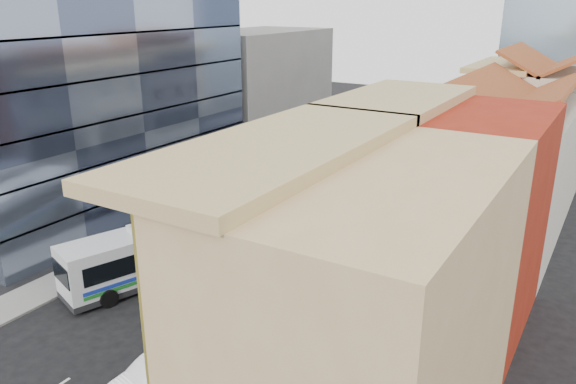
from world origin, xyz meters
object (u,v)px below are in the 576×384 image
Objects in this scene: bus_left_far at (232,199)px; bus_left_near at (158,250)px; bus_right at (294,273)px; office_tower at (81,30)px; sedan_right at (155,374)px; shophouse_tan at (367,325)px.

bus_left_near is at bearing -84.62° from bus_left_far.
bus_left_near is 1.30× the size of bus_right.
bus_left_near is at bearing -27.35° from office_tower.
sedan_right is (9.58, -18.89, -1.04)m from bus_left_far.
shophouse_tan is 1.13× the size of bus_left_near.
office_tower is at bearing -167.63° from bus_left_far.
office_tower is at bearing -178.31° from bus_right.
bus_left_near is 10.80m from bus_left_far.
bus_right is 11.02m from sedan_right.
bus_left_near is (13.49, -6.97, -13.02)m from office_tower.
bus_left_near is 11.30m from sedan_right.
shophouse_tan is 11.27m from sedan_right.
shophouse_tan is 13.88m from bus_right.
office_tower is 3.16× the size of bus_right.
shophouse_tan is at bearing -34.89° from bus_right.
bus_right is at bearing 132.42° from shophouse_tan.
bus_right is at bearing -41.96° from bus_left_far.
office_tower reaches higher than bus_left_near.
office_tower reaches higher than sedan_right.
office_tower is 29.65m from sedan_right.
bus_left_far is at bearing 155.94° from bus_right.
office_tower is 26.28m from bus_right.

